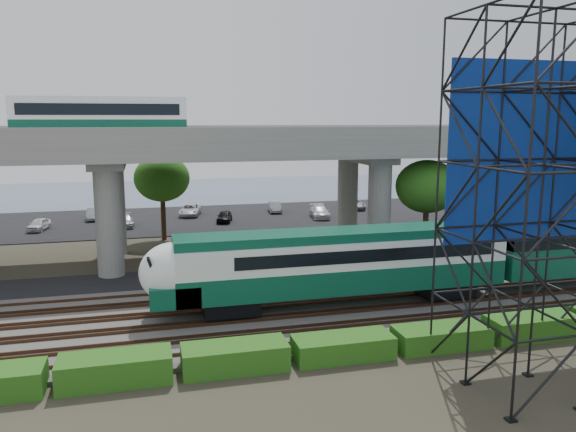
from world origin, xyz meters
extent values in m
plane|color=#474233|center=(0.00, 0.00, 0.00)|extent=(140.00, 140.00, 0.00)
cube|color=slate|center=(0.00, 2.00, 0.10)|extent=(90.00, 12.00, 0.20)
cube|color=black|center=(0.00, 10.50, 0.04)|extent=(90.00, 5.00, 0.08)
cube|color=black|center=(0.00, 34.00, 0.04)|extent=(90.00, 18.00, 0.08)
cube|color=#41576C|center=(0.00, 56.00, 0.01)|extent=(140.00, 40.00, 0.03)
cube|color=#472D1E|center=(0.00, -2.72, 0.28)|extent=(90.00, 0.08, 0.16)
cube|color=#472D1E|center=(0.00, -1.28, 0.28)|extent=(90.00, 0.08, 0.16)
cube|color=#472D1E|center=(0.00, -0.72, 0.28)|extent=(90.00, 0.08, 0.16)
cube|color=#472D1E|center=(0.00, 0.72, 0.28)|extent=(90.00, 0.08, 0.16)
cube|color=#472D1E|center=(0.00, 1.28, 0.28)|extent=(90.00, 0.08, 0.16)
cube|color=#472D1E|center=(0.00, 2.72, 0.28)|extent=(90.00, 0.08, 0.16)
cube|color=#472D1E|center=(0.00, 3.28, 0.28)|extent=(90.00, 0.08, 0.16)
cube|color=#472D1E|center=(0.00, 4.72, 0.28)|extent=(90.00, 0.08, 0.16)
cube|color=#472D1E|center=(0.00, 5.28, 0.28)|extent=(90.00, 0.08, 0.16)
cube|color=#472D1E|center=(0.00, 6.72, 0.28)|extent=(90.00, 0.08, 0.16)
cube|color=black|center=(-3.23, 2.00, 0.81)|extent=(3.00, 2.20, 0.90)
cube|color=black|center=(9.77, 2.00, 0.81)|extent=(3.00, 2.20, 0.90)
cube|color=#0A4C35|center=(3.27, 2.00, 1.96)|extent=(19.00, 3.00, 1.40)
cube|color=white|center=(3.27, 2.00, 3.41)|extent=(19.00, 3.00, 1.50)
cube|color=#0A4C35|center=(3.27, 2.00, 4.41)|extent=(19.00, 2.60, 0.50)
cube|color=black|center=(4.27, 2.00, 3.46)|extent=(15.00, 3.06, 0.70)
ellipsoid|color=white|center=(-6.23, 2.00, 2.86)|extent=(3.60, 3.00, 3.20)
cube|color=#0A4C35|center=(-6.23, 2.00, 1.81)|extent=(2.60, 3.00, 1.10)
cube|color=black|center=(-7.33, 2.00, 3.36)|extent=(0.48, 2.00, 1.09)
cube|color=#0A4C35|center=(17.27, 2.00, 2.96)|extent=(8.00, 3.00, 3.40)
cube|color=#9E9B93|center=(0.00, 16.00, 8.60)|extent=(80.00, 12.00, 1.20)
cube|color=#9E9B93|center=(0.00, 10.25, 9.75)|extent=(80.00, 0.50, 1.10)
cube|color=#9E9B93|center=(0.00, 21.75, 9.75)|extent=(80.00, 0.50, 1.10)
cylinder|color=#9E9B93|center=(-10.00, 12.50, 4.00)|extent=(1.80, 1.80, 8.00)
cylinder|color=#9E9B93|center=(-10.00, 19.50, 4.00)|extent=(1.80, 1.80, 8.00)
cube|color=#9E9B93|center=(-10.00, 16.00, 7.70)|extent=(2.40, 9.00, 0.60)
cylinder|color=#9E9B93|center=(10.00, 12.50, 4.00)|extent=(1.80, 1.80, 8.00)
cylinder|color=#9E9B93|center=(10.00, 19.50, 4.00)|extent=(1.80, 1.80, 8.00)
cube|color=#9E9B93|center=(10.00, 16.00, 7.70)|extent=(2.40, 9.00, 0.60)
cylinder|color=#9E9B93|center=(28.00, 12.50, 4.00)|extent=(1.80, 1.80, 8.00)
cylinder|color=#9E9B93|center=(28.00, 19.50, 4.00)|extent=(1.80, 1.80, 8.00)
cube|color=#9E9B93|center=(28.00, 16.00, 7.70)|extent=(2.40, 9.00, 0.60)
cube|color=black|center=(-10.34, 16.00, 9.55)|extent=(12.00, 2.50, 0.70)
cube|color=#0A4C35|center=(-10.34, 16.00, 10.35)|extent=(12.00, 2.50, 0.90)
cube|color=white|center=(-10.34, 16.00, 11.45)|extent=(12.00, 2.50, 1.30)
cube|color=black|center=(-10.34, 16.00, 11.50)|extent=(11.00, 2.56, 0.80)
cube|color=white|center=(-10.34, 16.00, 12.25)|extent=(12.00, 2.40, 0.30)
cube|color=navy|center=(9.54, -4.95, 9.30)|extent=(8.10, 0.08, 8.25)
cube|color=black|center=(9.54, -8.00, 0.04)|extent=(9.36, 6.36, 0.08)
cube|color=#265E15|center=(-9.00, -4.30, 0.60)|extent=(4.60, 1.80, 1.20)
cube|color=#265E15|center=(-4.00, -4.30, 0.58)|extent=(4.60, 1.80, 1.15)
cube|color=#265E15|center=(1.00, -4.30, 0.52)|extent=(4.60, 1.80, 1.03)
cube|color=#265E15|center=(6.00, -4.30, 0.51)|extent=(4.60, 1.80, 1.01)
cube|color=#265E15|center=(11.00, -4.30, 0.56)|extent=(4.60, 1.80, 1.12)
cylinder|color=#382314|center=(14.00, 12.50, 2.40)|extent=(0.44, 0.44, 4.80)
ellipsoid|color=#265E15|center=(14.00, 12.50, 5.60)|extent=(4.94, 4.94, 4.18)
cylinder|color=#382314|center=(-6.00, 24.00, 2.40)|extent=(0.44, 0.44, 4.80)
ellipsoid|color=#265E15|center=(-6.00, 24.00, 5.60)|extent=(4.94, 4.94, 4.18)
imported|color=black|center=(-2.42, 10.06, 0.83)|extent=(5.68, 3.18, 1.50)
imported|color=silver|center=(-17.72, 31.00, 0.67)|extent=(2.10, 3.66, 1.17)
imported|color=#999BA0|center=(-12.99, 36.00, 0.72)|extent=(1.36, 3.89, 1.28)
imported|color=#999AA0|center=(-9.63, 31.00, 0.67)|extent=(1.86, 4.13, 1.17)
imported|color=silver|center=(-2.67, 36.00, 0.71)|extent=(3.04, 4.88, 1.26)
imported|color=black|center=(0.51, 31.00, 0.68)|extent=(2.27, 3.77, 1.20)
imported|color=gray|center=(7.14, 36.00, 0.69)|extent=(1.72, 3.85, 1.23)
imported|color=silver|center=(11.06, 31.00, 0.73)|extent=(2.47, 4.72, 1.31)
imported|color=#989A9F|center=(16.88, 36.00, 0.72)|extent=(2.29, 4.68, 1.28)
camera|label=1|loc=(-7.48, -27.21, 10.81)|focal=35.00mm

